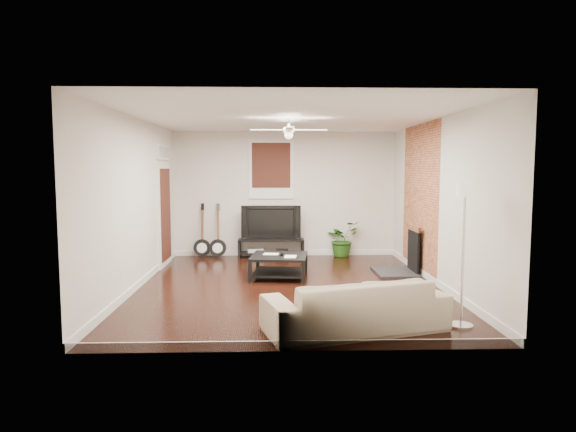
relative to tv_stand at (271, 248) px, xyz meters
name	(u,v)px	position (x,y,z in m)	size (l,w,h in m)	color
room	(289,203)	(0.31, -2.78, 1.19)	(5.01, 6.01, 2.81)	black
brick_accent	(420,199)	(2.79, -1.78, 1.19)	(0.02, 2.20, 2.80)	#9B5232
fireplace	(403,249)	(2.51, -1.78, 0.25)	(0.80, 1.10, 0.92)	black
window_back	(271,170)	(0.01, 0.19, 1.74)	(1.00, 0.06, 1.30)	black
door_left	(165,204)	(-2.15, -0.88, 1.04)	(0.08, 1.00, 2.50)	white
tv_stand	(271,248)	(0.00, 0.00, 0.00)	(1.46, 0.39, 0.41)	black
tv	(271,222)	(0.00, 0.02, 0.58)	(1.31, 0.17, 0.76)	black
coffee_table	(279,266)	(0.15, -2.11, 0.00)	(0.98, 0.98, 0.41)	black
sofa	(355,305)	(1.04, -5.09, 0.12)	(2.20, 0.86, 0.64)	tan
floor_lamp	(463,256)	(2.39, -4.99, 0.69)	(0.30, 0.30, 1.79)	silver
potted_plant	(342,239)	(1.60, 0.04, 0.19)	(0.72, 0.62, 0.80)	#225117
guitar_left	(202,230)	(-1.53, -0.03, 0.41)	(0.38, 0.27, 1.23)	black
guitar_right	(217,230)	(-1.18, -0.06, 0.41)	(0.38, 0.27, 1.23)	black
ceiling_fan	(289,130)	(0.31, -2.78, 2.39)	(1.24, 1.24, 0.32)	white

